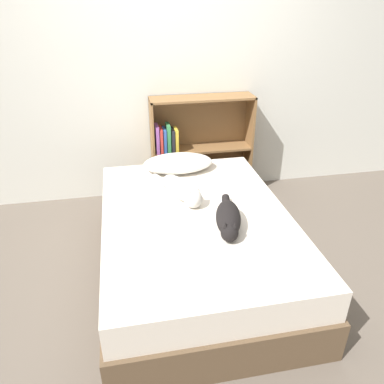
{
  "coord_description": "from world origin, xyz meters",
  "views": [
    {
      "loc": [
        -0.46,
        -2.2,
        1.88
      ],
      "look_at": [
        0.0,
        0.14,
        0.6
      ],
      "focal_mm": 35.0,
      "sensor_mm": 36.0,
      "label": 1
    }
  ],
  "objects_px": {
    "cat_dark": "(228,219)",
    "bookshelf": "(196,145)",
    "cat_light": "(182,190)",
    "pillow": "(178,163)",
    "bed": "(196,243)"
  },
  "relations": [
    {
      "from": "cat_dark",
      "to": "bookshelf",
      "type": "relative_size",
      "value": 0.56
    },
    {
      "from": "cat_light",
      "to": "bookshelf",
      "type": "height_order",
      "value": "bookshelf"
    },
    {
      "from": "pillow",
      "to": "cat_dark",
      "type": "xyz_separation_m",
      "value": [
        0.18,
        -0.95,
        0.0
      ]
    },
    {
      "from": "pillow",
      "to": "bookshelf",
      "type": "distance_m",
      "value": 0.56
    },
    {
      "from": "bed",
      "to": "cat_dark",
      "type": "height_order",
      "value": "cat_dark"
    },
    {
      "from": "cat_light",
      "to": "bookshelf",
      "type": "bearing_deg",
      "value": 138.85
    },
    {
      "from": "bed",
      "to": "cat_light",
      "type": "xyz_separation_m",
      "value": [
        -0.06,
        0.23,
        0.33
      ]
    },
    {
      "from": "bed",
      "to": "bookshelf",
      "type": "bearing_deg",
      "value": 78.22
    },
    {
      "from": "bed",
      "to": "cat_dark",
      "type": "bearing_deg",
      "value": -50.48
    },
    {
      "from": "bed",
      "to": "bookshelf",
      "type": "distance_m",
      "value": 1.3
    },
    {
      "from": "bed",
      "to": "bookshelf",
      "type": "height_order",
      "value": "bookshelf"
    },
    {
      "from": "bookshelf",
      "to": "bed",
      "type": "bearing_deg",
      "value": -101.78
    },
    {
      "from": "bed",
      "to": "cat_dark",
      "type": "distance_m",
      "value": 0.42
    },
    {
      "from": "pillow",
      "to": "bookshelf",
      "type": "bearing_deg",
      "value": 61.95
    },
    {
      "from": "pillow",
      "to": "bookshelf",
      "type": "xyz_separation_m",
      "value": [
        0.26,
        0.5,
        -0.04
      ]
    }
  ]
}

